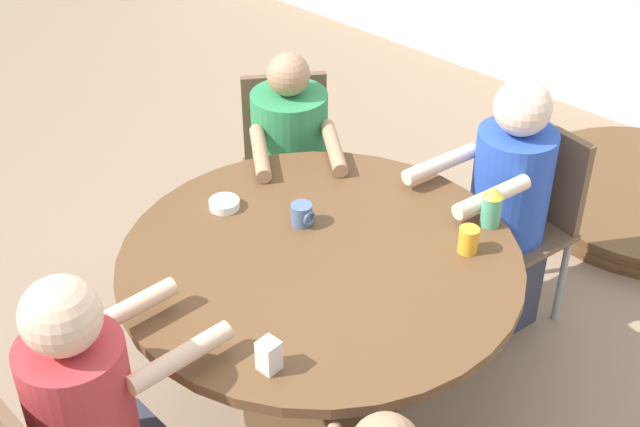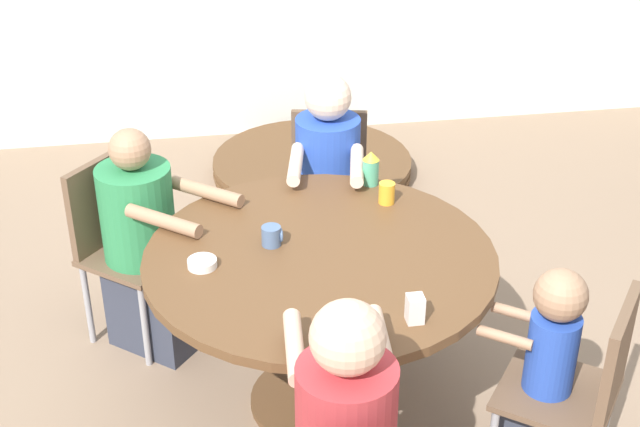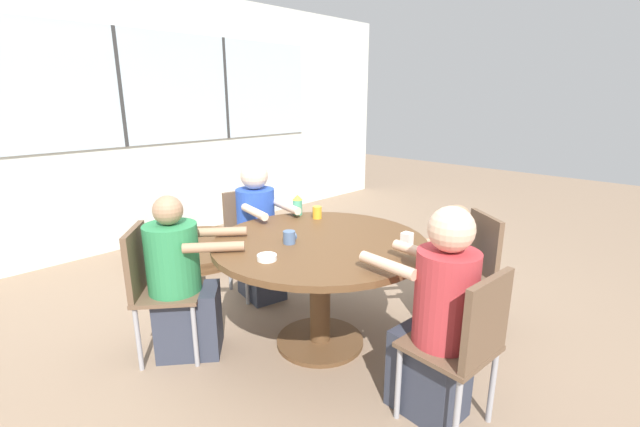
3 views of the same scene
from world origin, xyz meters
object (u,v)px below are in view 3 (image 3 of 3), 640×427
(chair_for_toddler, at_px, (470,263))
(folded_table_stack, at_px, (195,249))
(sippy_cup, at_px, (298,205))
(milk_carton_small, at_px, (407,241))
(chair_for_man_teal_shirt, at_px, (250,232))
(coffee_mug, at_px, (290,237))
(chair_for_woman_green_shirt, at_px, (467,339))
(person_toddler, at_px, (449,271))
(juice_glass, at_px, (317,212))
(bowl_white_shallow, at_px, (267,257))
(chair_for_man_blue_shirt, at_px, (153,281))
(person_man_blue_shirt, at_px, (182,286))
(person_woman_green_shirt, at_px, (437,325))
(person_man_teal_shirt, at_px, (259,237))

(chair_for_toddler, relative_size, folded_table_stack, 0.69)
(sippy_cup, relative_size, milk_carton_small, 1.56)
(chair_for_man_teal_shirt, relative_size, chair_for_toddler, 1.00)
(chair_for_toddler, height_order, coffee_mug, chair_for_toddler)
(chair_for_woman_green_shirt, relative_size, milk_carton_small, 8.48)
(person_toddler, xyz_separation_m, juice_glass, (-0.38, 0.92, 0.32))
(chair_for_toddler, height_order, juice_glass, chair_for_toddler)
(chair_for_toddler, relative_size, bowl_white_shallow, 7.72)
(chair_for_woman_green_shirt, xyz_separation_m, chair_for_man_blue_shirt, (-0.74, 1.74, 0.00))
(chair_for_woman_green_shirt, distance_m, coffee_mug, 1.20)
(folded_table_stack, bearing_deg, sippy_cup, -89.42)
(person_man_blue_shirt, height_order, folded_table_stack, person_man_blue_shirt)
(coffee_mug, distance_m, milk_carton_small, 0.73)
(chair_for_woman_green_shirt, xyz_separation_m, person_man_blue_shirt, (-0.61, 1.63, -0.05))
(chair_for_woman_green_shirt, bearing_deg, juice_glass, 77.59)
(person_woman_green_shirt, distance_m, person_toddler, 0.87)
(milk_carton_small, distance_m, folded_table_stack, 2.76)
(chair_for_toddler, distance_m, person_man_blue_shirt, 1.97)
(milk_carton_small, distance_m, bowl_white_shallow, 0.85)
(chair_for_man_teal_shirt, xyz_separation_m, milk_carton_small, (0.04, -1.54, 0.28))
(bowl_white_shallow, bearing_deg, chair_for_woman_green_shirt, -70.19)
(chair_for_man_teal_shirt, distance_m, sippy_cup, 0.59)
(chair_for_man_blue_shirt, height_order, person_man_teal_shirt, person_man_teal_shirt)
(chair_for_man_blue_shirt, height_order, sippy_cup, sippy_cup)
(chair_for_man_blue_shirt, bearing_deg, person_toddler, 90.98)
(chair_for_man_blue_shirt, relative_size, juice_glass, 9.30)
(chair_for_man_blue_shirt, relative_size, person_woman_green_shirt, 0.75)
(chair_for_man_blue_shirt, bearing_deg, chair_for_toddler, 91.07)
(chair_for_woman_green_shirt, bearing_deg, folded_table_stack, 87.65)
(chair_for_man_teal_shirt, distance_m, person_man_blue_shirt, 1.03)
(chair_for_man_teal_shirt, xyz_separation_m, coffee_mug, (-0.39, -0.95, 0.27))
(milk_carton_small, bearing_deg, sippy_cup, 86.27)
(bowl_white_shallow, distance_m, folded_table_stack, 2.42)
(chair_for_woman_green_shirt, height_order, chair_for_toddler, same)
(chair_for_man_blue_shirt, height_order, person_woman_green_shirt, person_woman_green_shirt)
(chair_for_man_teal_shirt, bearing_deg, chair_for_man_blue_shirt, 31.10)
(juice_glass, relative_size, milk_carton_small, 0.91)
(person_man_blue_shirt, distance_m, coffee_mug, 0.77)
(person_toddler, bearing_deg, person_woman_green_shirt, 150.65)
(person_woman_green_shirt, height_order, bowl_white_shallow, person_woman_green_shirt)
(person_man_teal_shirt, bearing_deg, bowl_white_shallow, 66.30)
(sippy_cup, bearing_deg, chair_for_man_blue_shirt, 173.68)
(chair_for_woman_green_shirt, xyz_separation_m, milk_carton_small, (0.34, 0.57, 0.28))
(juice_glass, bearing_deg, chair_for_man_teal_shirt, 101.39)
(chair_for_man_blue_shirt, xyz_separation_m, person_man_teal_shirt, (1.01, 0.21, -0.00))
(person_woman_green_shirt, xyz_separation_m, person_man_blue_shirt, (-0.62, 1.47, -0.05))
(chair_for_toddler, xyz_separation_m, sippy_cup, (-0.53, 1.20, 0.31))
(person_man_teal_shirt, distance_m, coffee_mug, 0.91)
(juice_glass, distance_m, folded_table_stack, 1.94)
(coffee_mug, height_order, bowl_white_shallow, coffee_mug)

